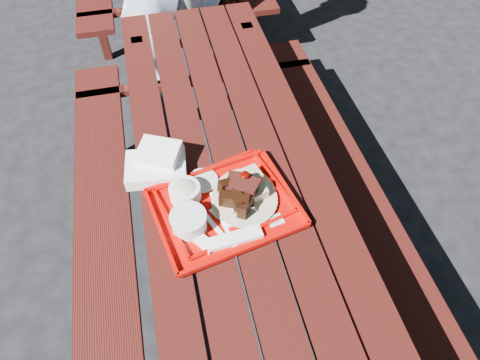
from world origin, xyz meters
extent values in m
plane|color=black|center=(0.00, 0.00, 0.00)|extent=(60.00, 60.00, 0.00)
cube|color=#3E130C|center=(-0.30, 0.00, 0.73)|extent=(0.14, 2.40, 0.04)
cube|color=#3E130C|center=(-0.15, 0.00, 0.73)|extent=(0.14, 2.40, 0.04)
cube|color=#3E130C|center=(0.00, 0.00, 0.73)|extent=(0.14, 2.40, 0.04)
cube|color=#3E130C|center=(0.15, 0.00, 0.73)|extent=(0.14, 2.40, 0.04)
cube|color=#3E130C|center=(0.30, 0.00, 0.73)|extent=(0.14, 2.40, 0.04)
cube|color=#3E130C|center=(-0.58, 0.00, 0.43)|extent=(0.25, 2.40, 0.04)
cube|color=#3E130C|center=(-0.58, 0.84, 0.21)|extent=(0.06, 0.06, 0.42)
cube|color=#3E130C|center=(0.58, 0.00, 0.43)|extent=(0.25, 2.40, 0.04)
cube|color=#3E130C|center=(0.58, 0.84, 0.21)|extent=(0.06, 0.06, 0.42)
cube|color=#3E130C|center=(-0.30, 0.96, 0.38)|extent=(0.06, 0.06, 0.75)
cube|color=#3E130C|center=(0.30, 0.96, 0.38)|extent=(0.06, 0.06, 0.75)
cube|color=#3E130C|center=(0.00, 0.96, 0.43)|extent=(1.40, 0.06, 0.04)
cube|color=#3E130C|center=(-0.58, 1.96, 0.21)|extent=(0.06, 0.06, 0.42)
cube|color=#3E130C|center=(0.58, 1.96, 0.21)|extent=(0.06, 0.06, 0.42)
cube|color=#3E130C|center=(-0.30, 1.84, 0.38)|extent=(0.06, 0.06, 0.75)
cube|color=#3E130C|center=(0.30, 1.84, 0.38)|extent=(0.06, 0.06, 0.75)
cube|color=#3E130C|center=(0.00, 1.84, 0.43)|extent=(1.40, 0.06, 0.04)
cube|color=#BF0601|center=(-0.07, -0.19, 0.76)|extent=(0.49, 0.43, 0.01)
cube|color=#BF0601|center=(-0.11, -0.03, 0.77)|extent=(0.41, 0.12, 0.02)
cube|color=#BF0601|center=(-0.03, -0.35, 0.77)|extent=(0.41, 0.12, 0.02)
cube|color=#BF0601|center=(0.13, -0.14, 0.77)|extent=(0.10, 0.32, 0.02)
cube|color=#BF0601|center=(-0.27, -0.25, 0.77)|extent=(0.10, 0.32, 0.02)
cylinder|color=tan|center=(0.01, -0.17, 0.76)|extent=(0.23, 0.23, 0.01)
cube|color=tan|center=(0.01, -0.21, 0.79)|extent=(0.16, 0.10, 0.04)
cube|color=tan|center=(0.01, -0.13, 0.79)|extent=(0.16, 0.10, 0.04)
ellipsoid|color=#490300|center=(0.01, -0.17, 0.88)|extent=(0.03, 0.03, 0.01)
cylinder|color=silver|center=(-0.20, -0.14, 0.79)|extent=(0.12, 0.12, 0.06)
ellipsoid|color=beige|center=(-0.20, -0.14, 0.81)|extent=(0.10, 0.10, 0.04)
cylinder|color=silver|center=(-0.13, -0.08, 0.77)|extent=(0.12, 0.12, 0.01)
cube|color=white|center=(-0.20, -0.31, 0.77)|extent=(0.15, 0.18, 0.02)
cube|color=white|center=(-0.12, -0.30, 0.76)|extent=(0.08, 0.15, 0.01)
cube|color=white|center=(-0.09, -0.31, 0.76)|extent=(0.04, 0.16, 0.00)
cube|color=white|center=(-0.10, -0.23, 0.76)|extent=(0.06, 0.06, 0.00)
cube|color=#B50803|center=(-0.07, -0.22, 0.76)|extent=(0.55, 0.46, 0.01)
cube|color=#B50803|center=(-0.11, -0.04, 0.77)|extent=(0.48, 0.11, 0.02)
cube|color=#B50803|center=(-0.04, -0.41, 0.77)|extent=(0.48, 0.11, 0.02)
cube|color=#B50803|center=(0.17, -0.18, 0.77)|extent=(0.08, 0.37, 0.02)
cube|color=#B50803|center=(-0.31, -0.27, 0.77)|extent=(0.08, 0.37, 0.02)
cube|color=white|center=(-0.02, -0.21, 0.77)|extent=(0.19, 0.19, 0.01)
cylinder|color=tan|center=(0.00, -0.21, 0.78)|extent=(0.24, 0.24, 0.01)
cylinder|color=silver|center=(-0.21, -0.27, 0.79)|extent=(0.12, 0.12, 0.06)
cylinder|color=silver|center=(-0.21, -0.27, 0.83)|extent=(0.13, 0.13, 0.01)
cube|color=white|center=(-0.07, -0.36, 0.77)|extent=(0.20, 0.07, 0.02)
cube|color=silver|center=(0.09, -0.32, 0.77)|extent=(0.06, 0.05, 0.00)
cube|color=white|center=(-0.29, 0.02, 0.78)|extent=(0.25, 0.19, 0.05)
cube|color=white|center=(-0.27, 0.05, 0.82)|extent=(0.20, 0.18, 0.04)
camera|label=1|loc=(-0.23, -1.11, 2.03)|focal=32.00mm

